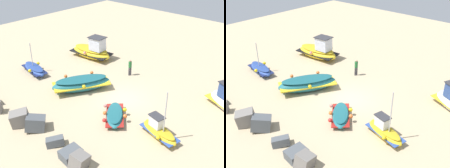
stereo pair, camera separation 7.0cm
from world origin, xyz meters
TOP-DOWN VIEW (x-y plane):
  - ground_plane at (0.00, 0.00)m, footprint 55.80×55.80m
  - fishing_boat_0 at (3.73, 1.25)m, footprint 4.14×5.38m
  - fishing_boat_2 at (-5.02, 2.10)m, footprint 3.25×1.73m
  - fishing_boat_3 at (8.28, -4.51)m, footprint 5.19×2.58m
  - fishing_boat_4 at (9.81, 2.09)m, footprint 3.74×1.96m
  - fishing_boat_5 at (-1.36, 2.53)m, footprint 3.09×3.28m
  - person_walking at (2.37, -3.92)m, footprint 0.32×0.32m
  - breakwater_rocks at (-0.33, 7.63)m, footprint 24.49×2.59m

SIDE VIEW (x-z plane):
  - ground_plane at x=0.00m, z-range 0.00..0.00m
  - fishing_boat_5 at x=-1.36m, z-range -0.04..0.70m
  - fishing_boat_4 at x=9.81m, z-range -1.14..1.98m
  - breakwater_rocks at x=-0.33m, z-range -0.25..1.10m
  - fishing_boat_2 at x=-5.02m, z-range -1.37..2.41m
  - fishing_boat_0 at x=3.73m, z-range 0.01..1.27m
  - fishing_boat_3 at x=8.28m, z-range -0.50..2.15m
  - person_walking at x=2.37m, z-range 0.13..1.80m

